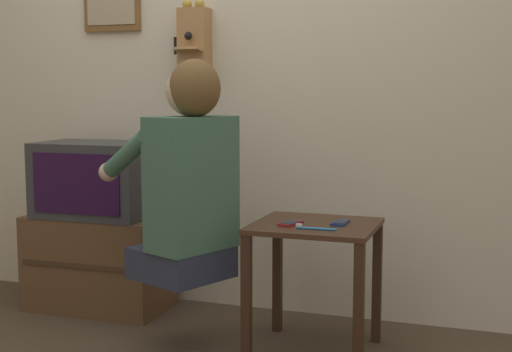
{
  "coord_description": "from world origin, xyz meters",
  "views": [
    {
      "loc": [
        1.28,
        -2.5,
        1.16
      ],
      "look_at": [
        0.27,
        0.43,
        0.79
      ],
      "focal_mm": 50.0,
      "sensor_mm": 36.0,
      "label": 1
    }
  ],
  "objects_px": {
    "person": "(188,176)",
    "cell_phone_spare": "(340,223)",
    "television": "(96,179)",
    "cell_phone_held": "(291,223)",
    "wall_phone_antique": "(194,41)",
    "toothbrush": "(313,228)"
  },
  "relations": [
    {
      "from": "television",
      "to": "cell_phone_held",
      "type": "height_order",
      "value": "television"
    },
    {
      "from": "wall_phone_antique",
      "to": "cell_phone_held",
      "type": "height_order",
      "value": "wall_phone_antique"
    },
    {
      "from": "cell_phone_held",
      "to": "television",
      "type": "bearing_deg",
      "value": -179.09
    },
    {
      "from": "person",
      "to": "cell_phone_spare",
      "type": "bearing_deg",
      "value": -51.05
    },
    {
      "from": "cell_phone_held",
      "to": "toothbrush",
      "type": "distance_m",
      "value": 0.14
    },
    {
      "from": "person",
      "to": "cell_phone_spare",
      "type": "xyz_separation_m",
      "value": [
        0.64,
        0.18,
        -0.2
      ]
    },
    {
      "from": "person",
      "to": "cell_phone_held",
      "type": "distance_m",
      "value": 0.5
    },
    {
      "from": "person",
      "to": "cell_phone_held",
      "type": "height_order",
      "value": "person"
    },
    {
      "from": "person",
      "to": "wall_phone_antique",
      "type": "relative_size",
      "value": 1.26
    },
    {
      "from": "person",
      "to": "cell_phone_spare",
      "type": "height_order",
      "value": "person"
    },
    {
      "from": "television",
      "to": "cell_phone_held",
      "type": "bearing_deg",
      "value": -14.8
    },
    {
      "from": "cell_phone_held",
      "to": "toothbrush",
      "type": "xyz_separation_m",
      "value": [
        0.12,
        -0.07,
        0.0
      ]
    },
    {
      "from": "television",
      "to": "wall_phone_antique",
      "type": "xyz_separation_m",
      "value": [
        0.46,
        0.23,
        0.72
      ]
    },
    {
      "from": "person",
      "to": "wall_phone_antique",
      "type": "height_order",
      "value": "wall_phone_antique"
    },
    {
      "from": "cell_phone_held",
      "to": "cell_phone_spare",
      "type": "xyz_separation_m",
      "value": [
        0.2,
        0.09,
        0.0
      ]
    },
    {
      "from": "cell_phone_held",
      "to": "cell_phone_spare",
      "type": "distance_m",
      "value": 0.22
    },
    {
      "from": "cell_phone_held",
      "to": "cell_phone_spare",
      "type": "bearing_deg",
      "value": 39.12
    },
    {
      "from": "wall_phone_antique",
      "to": "cell_phone_spare",
      "type": "relative_size",
      "value": 6.09
    },
    {
      "from": "cell_phone_spare",
      "to": "toothbrush",
      "type": "height_order",
      "value": "toothbrush"
    },
    {
      "from": "person",
      "to": "television",
      "type": "height_order",
      "value": "person"
    },
    {
      "from": "person",
      "to": "television",
      "type": "bearing_deg",
      "value": 83.51
    },
    {
      "from": "television",
      "to": "wall_phone_antique",
      "type": "height_order",
      "value": "wall_phone_antique"
    }
  ]
}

